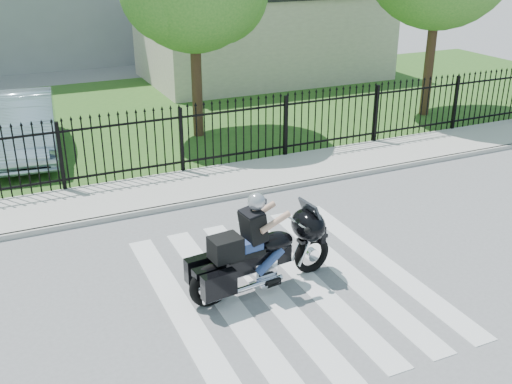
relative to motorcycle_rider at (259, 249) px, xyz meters
name	(u,v)px	position (x,y,z in m)	size (l,w,h in m)	color
ground	(288,285)	(0.51, -0.15, -0.77)	(120.00, 120.00, 0.00)	slate
crosswalk	(288,285)	(0.51, -0.15, -0.77)	(5.00, 5.50, 0.01)	silver
sidewalk	(196,185)	(0.51, 4.85, -0.71)	(40.00, 2.00, 0.12)	#ADAAA3
curb	(210,200)	(0.51, 3.85, -0.71)	(40.00, 0.12, 0.12)	#ADAAA3
grass_strip	(129,117)	(0.51, 11.85, -0.76)	(40.00, 12.00, 0.02)	#2A541D
iron_fence	(182,142)	(0.51, 5.85, 0.13)	(26.00, 0.04, 1.80)	black
building_low	(263,37)	(7.51, 15.85, 0.98)	(10.00, 6.00, 3.50)	beige
motorcycle_rider	(259,249)	(0.00, 0.00, 0.00)	(2.85, 1.08, 1.89)	black
parked_car	(22,125)	(-3.08, 9.27, 0.09)	(1.78, 5.10, 1.68)	#9CB6C5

